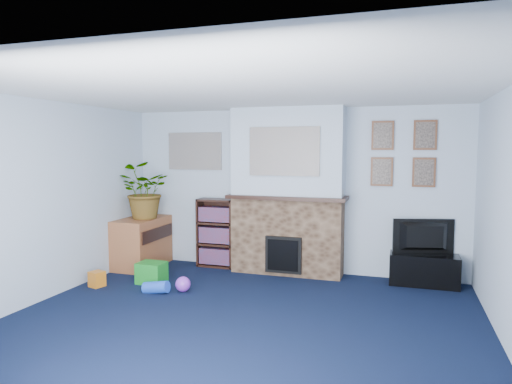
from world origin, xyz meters
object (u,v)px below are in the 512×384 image
(bookshelf, at_px, (217,234))
(television, at_px, (425,237))
(tv_stand, at_px, (424,269))
(sideboard, at_px, (142,244))

(bookshelf, bearing_deg, television, -1.07)
(tv_stand, relative_size, television, 1.09)
(television, relative_size, sideboard, 0.83)
(tv_stand, height_order, television, television)
(television, xyz_separation_m, bookshelf, (-3.02, 0.06, -0.15))
(television, height_order, sideboard, television)
(tv_stand, bearing_deg, television, 90.00)
(tv_stand, height_order, bookshelf, bookshelf)
(television, bearing_deg, bookshelf, -15.84)
(television, height_order, bookshelf, bookshelf)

